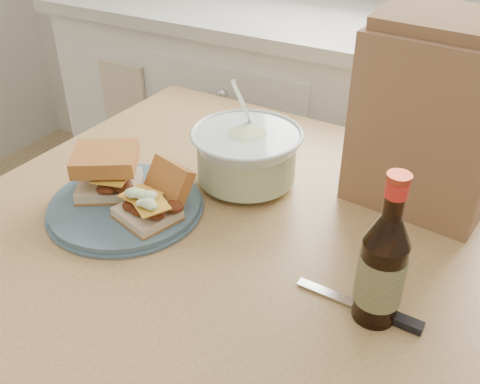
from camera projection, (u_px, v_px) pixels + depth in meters
The scene contains 9 objects.
cabinet_run at pixel (402, 170), 1.77m from camera, with size 2.50×0.64×0.94m.
dining_table at pixel (225, 272), 1.03m from camera, with size 0.98×0.98×0.80m.
plate at pixel (126, 206), 1.00m from camera, with size 0.28×0.28×0.02m, color #496577.
sandwich_left at pixel (107, 171), 1.00m from camera, with size 0.15×0.15×0.08m.
sandwich_right at pixel (154, 199), 0.95m from camera, with size 0.12×0.16×0.08m.
coleslaw_bowl at pixel (246, 158), 1.05m from camera, with size 0.22×0.22×0.22m.
beer_bottle at pixel (382, 268), 0.73m from camera, with size 0.07×0.07×0.24m.
knife at pixel (380, 313), 0.77m from camera, with size 0.19×0.02×0.01m.
paper_bag at pixel (430, 123), 0.94m from camera, with size 0.25×0.16×0.32m, color #946A47.
Camera 1 is at (0.30, 0.11, 1.38)m, focal length 40.00 mm.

